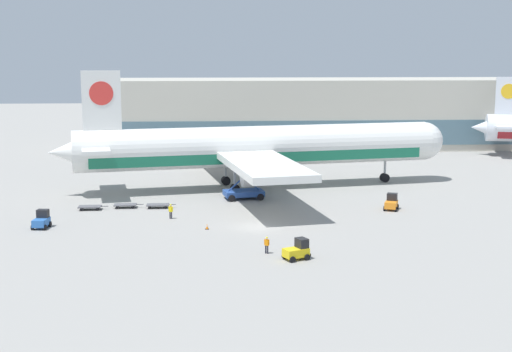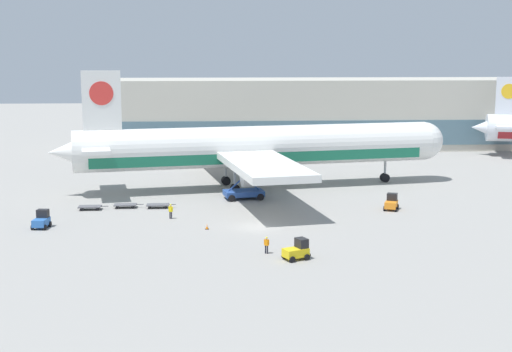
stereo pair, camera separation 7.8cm
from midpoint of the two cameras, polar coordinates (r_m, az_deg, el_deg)
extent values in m
plane|color=gray|center=(80.22, 0.09, -4.13)|extent=(400.00, 400.00, 0.00)
cube|color=#BCB7A8|center=(148.49, 5.89, 5.03)|extent=(90.00, 18.00, 14.00)
cube|color=slate|center=(139.87, 6.46, 3.43)|extent=(88.20, 0.20, 4.90)
cylinder|color=white|center=(102.47, 0.16, 2.41)|extent=(52.19, 15.07, 5.80)
cube|color=#196B4C|center=(102.65, 0.16, 1.69)|extent=(48.08, 14.21, 1.45)
sphere|color=white|center=(111.57, 13.25, 2.76)|extent=(5.68, 5.68, 5.68)
cone|color=white|center=(99.52, -14.54, 1.87)|extent=(7.27, 6.57, 5.51)
cube|color=white|center=(98.86, -12.29, 5.93)|extent=(5.19, 1.37, 8.00)
cylinder|color=red|center=(98.80, -12.31, 6.49)|extent=(3.25, 1.12, 3.20)
cube|color=white|center=(99.44, -12.75, 2.28)|extent=(5.88, 13.44, 0.50)
cube|color=white|center=(101.98, -1.26, 1.96)|extent=(16.51, 48.66, 0.90)
cylinder|color=#9EA0A5|center=(92.56, 0.10, 0.03)|extent=(4.64, 3.51, 2.80)
cylinder|color=#9EA0A5|center=(111.99, -2.37, 1.74)|extent=(4.64, 3.51, 2.80)
cylinder|color=#9EA0A5|center=(109.36, 10.26, 0.90)|extent=(0.36, 0.36, 4.00)
cylinder|color=black|center=(109.69, 10.23, -0.13)|extent=(1.44, 1.12, 1.30)
cylinder|color=#9EA0A5|center=(98.98, -1.73, 0.12)|extent=(0.36, 0.36, 4.00)
cylinder|color=black|center=(99.34, -1.73, -1.01)|extent=(1.44, 1.12, 1.30)
cylinder|color=#9EA0A5|center=(105.16, -2.46, 0.70)|extent=(0.36, 0.36, 4.00)
cylinder|color=black|center=(105.50, -2.45, -0.37)|extent=(1.44, 1.12, 1.30)
cone|color=silver|center=(141.95, 17.92, 3.71)|extent=(6.58, 6.02, 4.82)
cube|color=silver|center=(141.99, 19.52, 6.07)|extent=(4.51, 1.47, 7.00)
cylinder|color=yellow|center=(141.95, 19.54, 6.41)|extent=(2.83, 1.14, 2.80)
cube|color=silver|center=(142.28, 19.03, 3.87)|extent=(5.80, 11.80, 0.44)
cube|color=#284C99|center=(95.51, -1.02, -1.36)|extent=(5.66, 3.89, 0.70)
cube|color=#B2B2B7|center=(94.82, -1.03, 0.97)|extent=(5.37, 3.69, 0.30)
cube|color=yellow|center=(94.74, -1.03, 1.30)|extent=(5.37, 3.69, 0.08)
cube|color=#284C99|center=(95.12, -1.02, -0.10)|extent=(4.22, 0.93, 3.70)
cube|color=#284C99|center=(95.12, -1.02, -0.10)|extent=(4.22, 0.93, 3.70)
cylinder|color=black|center=(97.45, -0.09, -1.34)|extent=(0.95, 0.52, 0.90)
cylinder|color=black|center=(94.59, 0.33, -1.69)|extent=(0.95, 0.52, 0.90)
cylinder|color=black|center=(96.62, -2.34, -1.45)|extent=(0.95, 0.52, 0.90)
cylinder|color=black|center=(93.74, -1.98, -1.80)|extent=(0.95, 0.52, 0.90)
cube|color=#2D66B7|center=(83.20, -16.84, -3.55)|extent=(1.67, 2.45, 0.80)
cube|color=black|center=(83.61, -16.71, -2.88)|extent=(1.34, 1.04, 0.90)
cube|color=black|center=(84.39, -16.54, -3.55)|extent=(1.27, 0.31, 0.24)
cylinder|color=black|center=(84.27, -17.08, -3.68)|extent=(0.31, 0.62, 0.60)
cylinder|color=black|center=(83.79, -16.18, -3.71)|extent=(0.31, 0.62, 0.60)
cylinder|color=black|center=(82.81, -17.47, -3.93)|extent=(0.31, 0.62, 0.60)
cylinder|color=black|center=(82.32, -16.56, -3.97)|extent=(0.31, 0.62, 0.60)
cube|color=yellow|center=(67.95, 3.18, -6.13)|extent=(2.68, 2.25, 0.80)
cube|color=black|center=(68.06, 3.65, -5.36)|extent=(1.34, 1.51, 0.90)
cube|color=black|center=(68.66, 4.05, -6.21)|extent=(0.68, 1.21, 0.24)
cylinder|color=black|center=(69.04, 3.44, -6.21)|extent=(0.65, 0.47, 0.60)
cylinder|color=black|center=(67.91, 4.07, -6.50)|extent=(0.65, 0.47, 0.60)
cylinder|color=black|center=(68.23, 2.28, -6.40)|extent=(0.65, 0.47, 0.60)
cylinder|color=black|center=(67.09, 2.90, -6.69)|extent=(0.65, 0.47, 0.60)
cube|color=orange|center=(90.36, 10.74, -2.25)|extent=(2.15, 2.65, 0.80)
cube|color=black|center=(90.82, 10.81, -1.64)|extent=(1.48, 1.29, 0.90)
cube|color=black|center=(91.62, 10.84, -2.27)|extent=(1.23, 0.61, 0.24)
cylinder|color=black|center=(91.32, 10.37, -2.37)|extent=(0.44, 0.65, 0.60)
cylinder|color=black|center=(91.14, 11.24, -2.42)|extent=(0.44, 0.65, 0.60)
cylinder|color=black|center=(89.76, 10.22, -2.58)|extent=(0.44, 0.65, 0.60)
cylinder|color=black|center=(89.58, 11.11, -2.63)|extent=(0.44, 0.65, 0.60)
cube|color=#56565B|center=(91.29, -13.18, -2.39)|extent=(2.83, 1.56, 0.12)
cube|color=#56565B|center=(91.04, -12.03, -2.38)|extent=(0.90, 0.10, 0.08)
cylinder|color=black|center=(91.82, -12.51, -2.45)|extent=(0.36, 0.15, 0.36)
cylinder|color=black|center=(90.58, -12.62, -2.62)|extent=(0.36, 0.15, 0.36)
cylinder|color=black|center=(92.11, -13.72, -2.46)|extent=(0.36, 0.15, 0.36)
cylinder|color=black|center=(90.88, -13.84, -2.63)|extent=(0.36, 0.15, 0.36)
cube|color=#56565B|center=(91.51, -10.45, -2.27)|extent=(2.83, 1.56, 0.12)
cube|color=#56565B|center=(91.34, -9.29, -2.26)|extent=(0.90, 0.10, 0.08)
cylinder|color=black|center=(92.09, -9.80, -2.32)|extent=(0.36, 0.15, 0.36)
cylinder|color=black|center=(90.84, -9.87, -2.49)|extent=(0.36, 0.15, 0.36)
cylinder|color=black|center=(92.28, -11.01, -2.34)|extent=(0.36, 0.15, 0.36)
cylinder|color=black|center=(91.04, -11.09, -2.51)|extent=(0.36, 0.15, 0.36)
cube|color=#56565B|center=(90.79, -7.89, -2.29)|extent=(2.83, 1.56, 0.12)
cube|color=#56565B|center=(90.70, -6.72, -2.28)|extent=(0.90, 0.10, 0.08)
cylinder|color=black|center=(91.41, -7.25, -2.35)|extent=(0.36, 0.15, 0.36)
cylinder|color=black|center=(90.17, -7.28, -2.52)|extent=(0.36, 0.15, 0.36)
cylinder|color=black|center=(91.52, -8.48, -2.36)|extent=(0.36, 0.15, 0.36)
cylinder|color=black|center=(90.28, -8.53, -2.53)|extent=(0.36, 0.15, 0.36)
cylinder|color=black|center=(69.87, 0.90, -5.91)|extent=(0.14, 0.14, 0.81)
cylinder|color=black|center=(69.96, 0.76, -5.89)|extent=(0.14, 0.14, 0.81)
cube|color=orange|center=(69.72, 0.83, -5.34)|extent=(0.42, 0.37, 0.61)
cylinder|color=orange|center=(69.61, 1.01, -5.34)|extent=(0.09, 0.09, 0.55)
cylinder|color=orange|center=(69.82, 0.66, -5.29)|extent=(0.09, 0.09, 0.55)
sphere|color=#DBB28E|center=(69.62, 0.83, -5.01)|extent=(0.22, 0.22, 0.22)
sphere|color=yellow|center=(69.60, 0.83, -4.96)|extent=(0.21, 0.21, 0.21)
cylinder|color=black|center=(84.86, -6.92, -3.13)|extent=(0.14, 0.14, 0.84)
cylinder|color=black|center=(84.77, -6.80, -3.14)|extent=(0.14, 0.14, 0.84)
cube|color=yellow|center=(84.65, -6.87, -2.65)|extent=(0.42, 0.35, 0.63)
cylinder|color=yellow|center=(84.75, -7.01, -2.61)|extent=(0.09, 0.09, 0.57)
cylinder|color=yellow|center=(84.54, -6.72, -2.64)|extent=(0.09, 0.09, 0.57)
sphere|color=#DBB28E|center=(84.56, -6.87, -2.36)|extent=(0.23, 0.23, 0.23)
sphere|color=yellow|center=(84.55, -6.87, -2.32)|extent=(0.22, 0.22, 0.22)
cube|color=black|center=(79.55, -3.96, -4.26)|extent=(0.40, 0.40, 0.04)
cone|color=orange|center=(79.47, -3.97, -4.03)|extent=(0.32, 0.32, 0.60)
cylinder|color=white|center=(79.47, -3.97, -4.01)|extent=(0.19, 0.19, 0.08)
camera|label=1|loc=(0.04, -90.02, 0.00)|focal=50.00mm
camera|label=2|loc=(0.04, 89.98, 0.00)|focal=50.00mm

